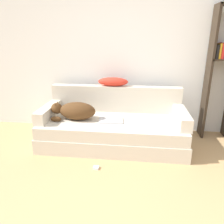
{
  "coord_description": "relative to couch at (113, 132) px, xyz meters",
  "views": [
    {
      "loc": [
        0.19,
        -1.21,
        1.52
      ],
      "look_at": [
        -0.15,
        1.61,
        0.53
      ],
      "focal_mm": 35.0,
      "sensor_mm": 36.0,
      "label": 1
    }
  ],
  "objects": [
    {
      "name": "dog",
      "position": [
        -0.54,
        -0.05,
        0.32
      ],
      "size": [
        0.65,
        0.29,
        0.26
      ],
      "color": "#513319",
      "rests_on": "couch"
    },
    {
      "name": "throw_pillow",
      "position": [
        -0.04,
        0.4,
        0.67
      ],
      "size": [
        0.47,
        0.18,
        0.13
      ],
      "color": "red",
      "rests_on": "couch_backrest"
    },
    {
      "name": "bookshelf",
      "position": [
        1.56,
        0.48,
        0.89
      ],
      "size": [
        0.41,
        0.26,
        1.94
      ],
      "color": "#2D2319",
      "rests_on": "ground_plane"
    },
    {
      "name": "power_adapter",
      "position": [
        -0.13,
        -0.68,
        -0.18
      ],
      "size": [
        0.07,
        0.07,
        0.03
      ],
      "color": "white",
      "rests_on": "ground_plane"
    },
    {
      "name": "couch_backrest",
      "position": [
        0.0,
        0.4,
        0.4
      ],
      "size": [
        2.02,
        0.15,
        0.41
      ],
      "color": "beige",
      "rests_on": "couch"
    },
    {
      "name": "laptop",
      "position": [
        -0.02,
        -0.05,
        0.2
      ],
      "size": [
        0.37,
        0.29,
        0.02
      ],
      "rotation": [
        0.0,
        0.0,
        0.14
      ],
      "color": "silver",
      "rests_on": "couch"
    },
    {
      "name": "couch_arm_right",
      "position": [
        0.96,
        -0.01,
        0.28
      ],
      "size": [
        0.15,
        0.74,
        0.17
      ],
      "color": "beige",
      "rests_on": "couch"
    },
    {
      "name": "couch",
      "position": [
        0.0,
        0.0,
        0.0
      ],
      "size": [
        2.06,
        0.93,
        0.38
      ],
      "color": "beige",
      "rests_on": "ground_plane"
    },
    {
      "name": "wall_back",
      "position": [
        0.15,
        0.66,
        1.16
      ],
      "size": [
        7.88,
        0.06,
        2.7
      ],
      "color": "white",
      "rests_on": "ground_plane"
    },
    {
      "name": "couch_arm_left",
      "position": [
        -0.96,
        -0.01,
        0.28
      ],
      "size": [
        0.15,
        0.74,
        0.17
      ],
      "color": "beige",
      "rests_on": "couch"
    }
  ]
}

